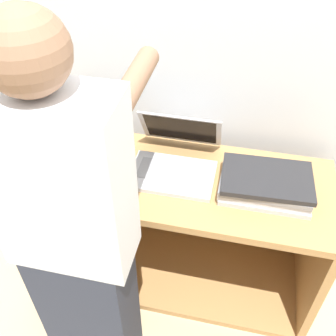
% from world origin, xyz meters
% --- Properties ---
extents(ground_plane, '(12.00, 12.00, 0.00)m').
position_xyz_m(ground_plane, '(0.00, 0.00, 0.00)').
color(ground_plane, tan).
extents(wall_back, '(8.00, 0.05, 2.40)m').
position_xyz_m(wall_back, '(0.00, 0.64, 1.20)').
color(wall_back, silver).
rests_on(wall_back, ground_plane).
extents(cart, '(1.39, 0.53, 0.70)m').
position_xyz_m(cart, '(0.00, 0.33, 0.35)').
color(cart, '#A87A47').
rests_on(cart, ground_plane).
extents(laptop_open, '(0.36, 0.37, 0.23)m').
position_xyz_m(laptop_open, '(0.00, 0.33, 0.74)').
color(laptop_open, '#B7B7BC').
rests_on(laptop_open, cart).
extents(laptop_stack_left, '(0.38, 0.26, 0.16)m').
position_xyz_m(laptop_stack_left, '(-0.39, 0.26, 0.77)').
color(laptop_stack_left, slate).
rests_on(laptop_stack_left, cart).
extents(laptop_stack_right, '(0.37, 0.26, 0.09)m').
position_xyz_m(laptop_stack_right, '(0.39, 0.26, 0.74)').
color(laptop_stack_right, '#B7B7BC').
rests_on(laptop_stack_right, cart).
extents(person, '(0.40, 0.52, 1.58)m').
position_xyz_m(person, '(-0.22, -0.22, 0.79)').
color(person, '#2D3342').
rests_on(person, ground_plane).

